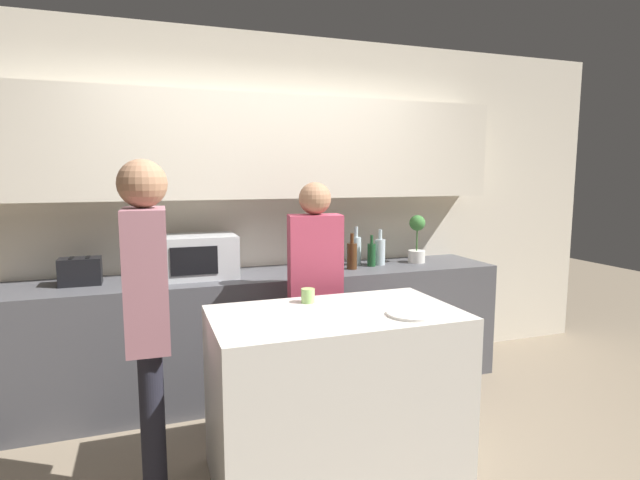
{
  "coord_description": "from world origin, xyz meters",
  "views": [
    {
      "loc": [
        -0.85,
        -2.16,
        1.63
      ],
      "look_at": [
        0.07,
        0.47,
        1.26
      ],
      "focal_mm": 28.0,
      "sensor_mm": 36.0,
      "label": 1
    }
  ],
  "objects": [
    {
      "name": "back_wall",
      "position": [
        0.0,
        1.66,
        1.54
      ],
      "size": [
        6.4,
        0.4,
        2.7
      ],
      "color": "beige",
      "rests_on": "ground_plane"
    },
    {
      "name": "back_counter",
      "position": [
        0.0,
        1.39,
        0.45
      ],
      "size": [
        3.6,
        0.62,
        0.9
      ],
      "color": "#4C4C51",
      "rests_on": "ground_plane"
    },
    {
      "name": "kitchen_island",
      "position": [
        0.07,
        0.22,
        0.46
      ],
      "size": [
        1.3,
        0.74,
        0.91
      ],
      "color": "beige",
      "rests_on": "ground_plane"
    },
    {
      "name": "microwave",
      "position": [
        -0.5,
        1.43,
        1.05
      ],
      "size": [
        0.52,
        0.39,
        0.3
      ],
      "color": "#B7BABC",
      "rests_on": "back_counter"
    },
    {
      "name": "toaster",
      "position": [
        -1.27,
        1.43,
        0.99
      ],
      "size": [
        0.26,
        0.16,
        0.18
      ],
      "color": "black",
      "rests_on": "back_counter"
    },
    {
      "name": "potted_plant",
      "position": [
        1.27,
        1.43,
        1.1
      ],
      "size": [
        0.14,
        0.14,
        0.4
      ],
      "color": "silver",
      "rests_on": "back_counter"
    },
    {
      "name": "bottle_0",
      "position": [
        0.47,
        1.41,
        0.99
      ],
      "size": [
        0.07,
        0.07,
        0.24
      ],
      "color": "black",
      "rests_on": "back_counter"
    },
    {
      "name": "bottle_1",
      "position": [
        0.57,
        1.45,
        1.0
      ],
      "size": [
        0.07,
        0.07,
        0.25
      ],
      "color": "silver",
      "rests_on": "back_counter"
    },
    {
      "name": "bottle_2",
      "position": [
        0.64,
        1.34,
        1.01
      ],
      "size": [
        0.08,
        0.08,
        0.28
      ],
      "color": "#472814",
      "rests_on": "back_counter"
    },
    {
      "name": "bottle_3",
      "position": [
        0.75,
        1.49,
        1.02
      ],
      "size": [
        0.08,
        0.08,
        0.31
      ],
      "color": "silver",
      "rests_on": "back_counter"
    },
    {
      "name": "bottle_4",
      "position": [
        0.84,
        1.4,
        1.0
      ],
      "size": [
        0.07,
        0.07,
        0.25
      ],
      "color": "#194723",
      "rests_on": "back_counter"
    },
    {
      "name": "bottle_5",
      "position": [
        0.93,
        1.43,
        1.01
      ],
      "size": [
        0.08,
        0.08,
        0.29
      ],
      "color": "silver",
      "rests_on": "back_counter"
    },
    {
      "name": "plate_on_island",
      "position": [
        0.42,
        0.03,
        0.92
      ],
      "size": [
        0.26,
        0.26,
        0.01
      ],
      "color": "white",
      "rests_on": "kitchen_island"
    },
    {
      "name": "cup_0",
      "position": [
        -0.01,
        0.45,
        0.95
      ],
      "size": [
        0.08,
        0.08,
        0.08
      ],
      "color": "#99CA6E",
      "rests_on": "kitchen_island"
    },
    {
      "name": "person_left",
      "position": [
        0.17,
        0.85,
        0.93
      ],
      "size": [
        0.37,
        0.24,
        1.58
      ],
      "rotation": [
        0.0,
        0.0,
        -3.3
      ],
      "color": "black",
      "rests_on": "ground_plane"
    },
    {
      "name": "person_center",
      "position": [
        -0.86,
        0.25,
        1.01
      ],
      "size": [
        0.22,
        0.35,
        1.7
      ],
      "rotation": [
        0.0,
        0.0,
        -1.6
      ],
      "color": "black",
      "rests_on": "ground_plane"
    }
  ]
}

